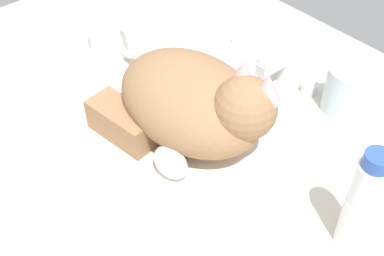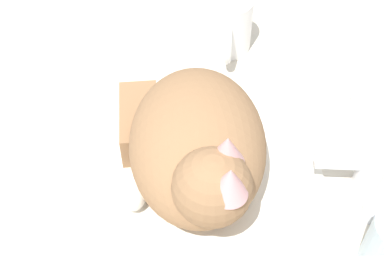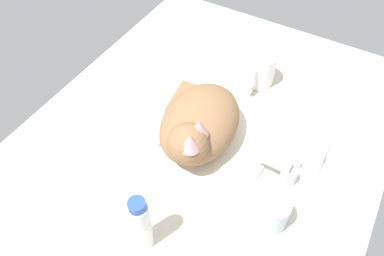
{
  "view_description": "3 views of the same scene",
  "coord_description": "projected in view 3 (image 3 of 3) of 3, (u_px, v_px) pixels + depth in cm",
  "views": [
    {
      "loc": [
        41.39,
        -35.67,
        53.74
      ],
      "look_at": [
        2.1,
        -1.5,
        4.18
      ],
      "focal_mm": 46.82,
      "sensor_mm": 36.0,
      "label": 1
    },
    {
      "loc": [
        41.26,
        1.27,
        57.83
      ],
      "look_at": [
        -2.47,
        -0.78,
        6.95
      ],
      "focal_mm": 50.07,
      "sensor_mm": 36.0,
      "label": 2
    },
    {
      "loc": [
        48.82,
        26.06,
        71.0
      ],
      "look_at": [
        1.31,
        -1.37,
        5.72
      ],
      "focal_mm": 34.97,
      "sensor_mm": 36.0,
      "label": 3
    }
  ],
  "objects": [
    {
      "name": "faucet",
      "position": [
        284.0,
        173.0,
        0.81
      ],
      "size": [
        12.76,
        9.13,
        6.02
      ],
      "color": "silver",
      "rests_on": "ground_plane"
    },
    {
      "name": "rinse_cup",
      "position": [
        273.0,
        213.0,
        0.74
      ],
      "size": [
        6.29,
        6.29,
        7.75
      ],
      "color": "silver",
      "rests_on": "ground_plane"
    },
    {
      "name": "ground_plane",
      "position": [
        200.0,
        146.0,
        0.91
      ],
      "size": [
        110.0,
        82.5,
        3.0
      ],
      "primitive_type": "cube",
      "color": "beige"
    },
    {
      "name": "toothpaste_bottle",
      "position": [
        141.0,
        225.0,
        0.68
      ],
      "size": [
        3.76,
        3.76,
        15.54
      ],
      "color": "white",
      "rests_on": "ground_plane"
    },
    {
      "name": "soap_bar",
      "position": [
        314.0,
        147.0,
        0.86
      ],
      "size": [
        7.31,
        6.3,
        2.08
      ],
      "primitive_type": "cube",
      "rotation": [
        0.0,
        0.0,
        0.27
      ],
      "color": "white",
      "rests_on": "soap_dish"
    },
    {
      "name": "sink_basin",
      "position": [
        200.0,
        140.0,
        0.9
      ],
      "size": [
        32.9,
        32.9,
        1.08
      ],
      "primitive_type": "cylinder",
      "color": "white",
      "rests_on": "ground_plane"
    },
    {
      "name": "cat",
      "position": [
        197.0,
        125.0,
        0.84
      ],
      "size": [
        25.85,
        20.45,
        15.1
      ],
      "color": "#936B47",
      "rests_on": "sink_basin"
    },
    {
      "name": "soap_dish",
      "position": [
        312.0,
        151.0,
        0.87
      ],
      "size": [
        9.0,
        6.4,
        1.2
      ],
      "primitive_type": "cube",
      "color": "white",
      "rests_on": "ground_plane"
    },
    {
      "name": "coffee_mug",
      "position": [
        260.0,
        70.0,
        1.0
      ],
      "size": [
        11.92,
        7.65,
        9.2
      ],
      "color": "white",
      "rests_on": "ground_plane"
    }
  ]
}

